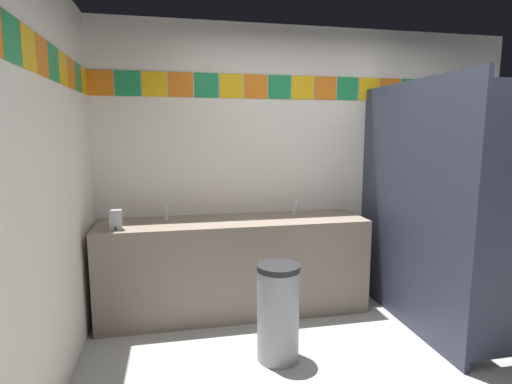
{
  "coord_description": "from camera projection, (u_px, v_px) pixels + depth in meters",
  "views": [
    {
      "loc": [
        -1.32,
        -2.07,
        1.6
      ],
      "look_at": [
        -0.68,
        1.03,
        1.13
      ],
      "focal_mm": 28.14,
      "sensor_mm": 36.0,
      "label": 1
    }
  ],
  "objects": [
    {
      "name": "wall_back",
      "position": [
        311.0,
        164.0,
        3.93
      ],
      "size": [
        4.05,
        0.09,
        2.57
      ],
      "color": "silver",
      "rests_on": "ground_plane"
    },
    {
      "name": "wall_side",
      "position": [
        15.0,
        197.0,
        1.9
      ],
      "size": [
        0.09,
        3.26,
        2.57
      ],
      "color": "silver",
      "rests_on": "ground_plane"
    },
    {
      "name": "vanity_counter",
      "position": [
        235.0,
        265.0,
        3.57
      ],
      "size": [
        2.32,
        0.58,
        0.84
      ],
      "color": "gray",
      "rests_on": "ground_plane"
    },
    {
      "name": "faucet_left",
      "position": [
        166.0,
        215.0,
        3.47
      ],
      "size": [
        0.04,
        0.1,
        0.14
      ],
      "color": "silver",
      "rests_on": "vanity_counter"
    },
    {
      "name": "faucet_right",
      "position": [
        295.0,
        210.0,
        3.71
      ],
      "size": [
        0.04,
        0.1,
        0.14
      ],
      "color": "silver",
      "rests_on": "vanity_counter"
    },
    {
      "name": "soap_dispenser",
      "position": [
        116.0,
        220.0,
        3.14
      ],
      "size": [
        0.09,
        0.09,
        0.16
      ],
      "color": "#B7BABF",
      "rests_on": "vanity_counter"
    },
    {
      "name": "stall_divider",
      "position": [
        446.0,
        211.0,
        3.06
      ],
      "size": [
        0.92,
        1.56,
        2.01
      ],
      "color": "#33384C",
      "rests_on": "ground_plane"
    },
    {
      "name": "toilet",
      "position": [
        428.0,
        270.0,
        3.8
      ],
      "size": [
        0.39,
        0.49,
        0.74
      ],
      "color": "white",
      "rests_on": "ground_plane"
    },
    {
      "name": "trash_bin",
      "position": [
        278.0,
        312.0,
        2.81
      ],
      "size": [
        0.3,
        0.3,
        0.69
      ],
      "color": "#999EA3",
      "rests_on": "ground_plane"
    }
  ]
}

